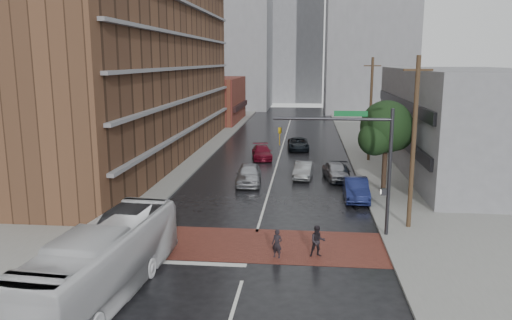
% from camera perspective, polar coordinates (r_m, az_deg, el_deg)
% --- Properties ---
extents(ground, '(160.00, 160.00, 0.00)m').
position_cam_1_polar(ground, '(26.66, -0.48, -10.05)').
color(ground, black).
rests_on(ground, ground).
extents(crosswalk, '(14.00, 5.00, 0.02)m').
position_cam_1_polar(crosswalk, '(27.12, -0.36, -9.64)').
color(crosswalk, brown).
rests_on(crosswalk, ground).
extents(sidewalk_west, '(9.00, 90.00, 0.15)m').
position_cam_1_polar(sidewalk_west, '(52.57, -9.96, 0.60)').
color(sidewalk_west, gray).
rests_on(sidewalk_west, ground).
extents(sidewalk_east, '(9.00, 90.00, 0.15)m').
position_cam_1_polar(sidewalk_east, '(51.35, 15.57, 0.10)').
color(sidewalk_east, gray).
rests_on(sidewalk_east, ground).
extents(apartment_block, '(10.00, 44.00, 28.00)m').
position_cam_1_polar(apartment_block, '(51.65, -13.60, 15.79)').
color(apartment_block, brown).
rests_on(apartment_block, ground).
extents(storefront_west, '(8.00, 16.00, 7.00)m').
position_cam_1_polar(storefront_west, '(80.29, -4.76, 6.87)').
color(storefront_west, maroon).
rests_on(storefront_west, ground).
extents(building_east, '(11.00, 26.00, 9.00)m').
position_cam_1_polar(building_east, '(47.03, 22.89, 4.08)').
color(building_east, gray).
rests_on(building_east, ground).
extents(distant_tower_west, '(18.00, 16.00, 32.00)m').
position_cam_1_polar(distant_tower_west, '(104.22, -3.50, 14.79)').
color(distant_tower_west, gray).
rests_on(distant_tower_west, ground).
extents(distant_tower_east, '(16.00, 14.00, 36.00)m').
position_cam_1_polar(distant_tower_east, '(97.67, 12.98, 15.94)').
color(distant_tower_east, gray).
rests_on(distant_tower_east, ground).
extents(distant_tower_center, '(12.00, 10.00, 24.00)m').
position_cam_1_polar(distant_tower_center, '(119.72, 4.67, 12.41)').
color(distant_tower_center, gray).
rests_on(distant_tower_center, ground).
extents(street_tree, '(4.20, 4.10, 6.90)m').
position_cam_1_polar(street_tree, '(37.49, 14.69, 3.32)').
color(street_tree, '#332319').
rests_on(street_tree, ground).
extents(signal_mast, '(6.50, 0.30, 7.20)m').
position_cam_1_polar(signal_mast, '(27.80, 12.16, 0.74)').
color(signal_mast, '#2D2D33').
rests_on(signal_mast, ground).
extents(utility_pole_near, '(1.60, 0.26, 10.00)m').
position_cam_1_polar(utility_pole_near, '(29.66, 17.56, 1.92)').
color(utility_pole_near, '#473321').
rests_on(utility_pole_near, ground).
extents(utility_pole_far, '(1.60, 0.26, 10.00)m').
position_cam_1_polar(utility_pole_far, '(49.26, 12.96, 5.72)').
color(utility_pole_far, '#473321').
rests_on(utility_pole_far, ground).
extents(transit_bus, '(3.41, 11.20, 3.07)m').
position_cam_1_polar(transit_bus, '(21.90, -17.10, -11.15)').
color(transit_bus, silver).
rests_on(transit_bus, ground).
extents(pedestrian_a, '(0.63, 0.53, 1.47)m').
position_cam_1_polar(pedestrian_a, '(25.22, 2.42, -9.55)').
color(pedestrian_a, black).
rests_on(pedestrian_a, ground).
extents(pedestrian_b, '(0.88, 0.75, 1.62)m').
position_cam_1_polar(pedestrian_b, '(25.51, 7.05, -9.21)').
color(pedestrian_b, black).
rests_on(pedestrian_b, ground).
extents(car_travel_a, '(2.19, 4.86, 1.62)m').
position_cam_1_polar(car_travel_a, '(39.67, -0.85, -1.64)').
color(car_travel_a, '#A9ABB1').
rests_on(car_travel_a, ground).
extents(car_travel_b, '(1.77, 4.17, 1.34)m').
position_cam_1_polar(car_travel_b, '(41.94, 5.42, -1.17)').
color(car_travel_b, '#96999D').
rests_on(car_travel_b, ground).
extents(car_travel_c, '(2.57, 4.80, 1.32)m').
position_cam_1_polar(car_travel_c, '(49.90, 0.68, 0.89)').
color(car_travel_c, maroon).
rests_on(car_travel_c, ground).
extents(suv_travel, '(2.55, 4.97, 1.34)m').
position_cam_1_polar(suv_travel, '(55.05, 4.85, 1.84)').
color(suv_travel, black).
rests_on(suv_travel, ground).
extents(car_parked_near, '(1.63, 4.67, 1.54)m').
position_cam_1_polar(car_parked_near, '(35.99, 11.36, -3.29)').
color(car_parked_near, '#151D4C').
rests_on(car_parked_near, ground).
extents(car_parked_mid, '(1.78, 4.24, 1.22)m').
position_cam_1_polar(car_parked_mid, '(41.68, 9.55, -1.44)').
color(car_parked_mid, black).
rests_on(car_parked_mid, ground).
extents(car_parked_far, '(2.38, 4.49, 1.46)m').
position_cam_1_polar(car_parked_far, '(41.73, 9.10, -1.25)').
color(car_parked_far, '#93939A').
rests_on(car_parked_far, ground).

